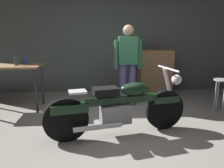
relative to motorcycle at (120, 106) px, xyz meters
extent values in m
plane|color=gray|center=(-0.09, -0.09, -0.45)|extent=(12.00, 12.00, 0.00)
cube|color=#56605B|center=(-0.09, 2.71, 1.10)|extent=(8.00, 0.12, 3.10)
cube|color=#99724C|center=(-2.07, 1.32, 0.43)|extent=(1.30, 0.64, 0.04)
cylinder|color=#2D2D33|center=(-1.48, 1.06, -0.02)|extent=(0.05, 0.05, 0.86)
cylinder|color=#2D2D33|center=(-1.48, 1.58, -0.02)|extent=(0.05, 0.05, 0.86)
cylinder|color=black|center=(0.74, 0.16, -0.13)|extent=(0.64, 0.20, 0.64)
cylinder|color=black|center=(-0.78, -0.16, -0.13)|extent=(0.64, 0.20, 0.64)
cube|color=black|center=(0.74, 0.16, 0.05)|extent=(0.46, 0.23, 0.10)
cube|color=black|center=(-0.73, -0.15, 0.05)|extent=(0.55, 0.28, 0.12)
cube|color=gray|center=(-0.07, -0.01, -0.11)|extent=(0.48, 0.33, 0.28)
cube|color=black|center=(0.03, 0.01, 0.10)|extent=(1.10, 0.32, 0.10)
ellipsoid|color=black|center=(0.23, 0.05, 0.25)|extent=(0.48, 0.31, 0.20)
cube|color=black|center=(-0.21, -0.04, 0.25)|extent=(0.40, 0.31, 0.10)
cube|color=silver|center=(-0.60, -0.12, 0.27)|extent=(0.28, 0.25, 0.03)
cylinder|color=silver|center=(0.80, 0.17, 0.20)|extent=(0.27, 0.10, 0.68)
cylinder|color=silver|center=(0.76, 0.16, 0.53)|extent=(0.15, 0.59, 0.03)
sphere|color=silver|center=(0.92, 0.20, 0.35)|extent=(0.16, 0.16, 0.16)
cylinder|color=silver|center=(-0.33, -0.21, -0.23)|extent=(0.70, 0.21, 0.07)
cylinder|color=#544F8D|center=(0.43, 1.42, -0.01)|extent=(0.15, 0.15, 0.88)
cylinder|color=#544F8D|center=(0.23, 1.43, -0.01)|extent=(0.15, 0.15, 0.88)
cube|color=#33724C|center=(0.33, 1.42, 0.71)|extent=(0.38, 0.23, 0.56)
cylinder|color=#33724C|center=(0.57, 1.42, 0.63)|extent=(0.09, 0.09, 0.58)
cylinder|color=#33724C|center=(0.09, 1.43, 0.63)|extent=(0.09, 0.09, 0.58)
sphere|color=tan|center=(0.33, 1.42, 1.11)|extent=(0.22, 0.22, 0.22)
cylinder|color=#B2B2B7|center=(2.08, 0.87, 0.18)|extent=(0.32, 0.32, 0.02)
cylinder|color=#B2B2B7|center=(2.08, 0.98, -0.14)|extent=(0.02, 0.02, 0.62)
cylinder|color=#B2B2B7|center=(1.97, 0.87, -0.14)|extent=(0.02, 0.02, 0.62)
cylinder|color=#B2B2B7|center=(2.08, 0.76, -0.14)|extent=(0.02, 0.02, 0.62)
cube|color=#99724C|center=(1.12, 2.21, 0.10)|extent=(0.80, 0.44, 1.10)
sphere|color=tan|center=(1.12, 1.98, 0.40)|extent=(0.04, 0.04, 0.04)
sphere|color=tan|center=(1.12, 1.98, 0.10)|extent=(0.04, 0.04, 0.04)
sphere|color=tan|center=(1.12, 1.98, -0.20)|extent=(0.04, 0.04, 0.04)
cylinder|color=#2D51AD|center=(-1.78, 1.51, 0.49)|extent=(0.07, 0.07, 0.09)
torus|color=#2D51AD|center=(-1.74, 1.51, 0.50)|extent=(0.05, 0.01, 0.05)
cylinder|color=#3F4C59|center=(-1.87, 1.26, 0.54)|extent=(0.06, 0.06, 0.18)
cylinder|color=#3F4C59|center=(-1.87, 1.26, 0.66)|extent=(0.03, 0.03, 0.05)
cylinder|color=black|center=(-1.87, 1.26, 0.69)|extent=(0.03, 0.03, 0.01)
camera|label=1|loc=(-0.37, -3.14, 1.08)|focal=35.86mm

